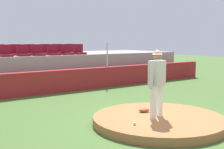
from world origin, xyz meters
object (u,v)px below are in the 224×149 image
at_px(fielding_glove, 144,110).
at_px(stadium_chair_1, 23,52).
at_px(stadium_chair_4, 67,51).
at_px(stadium_chair_0, 6,53).
at_px(stadium_chair_2, 38,52).
at_px(stadium_chair_11, 71,51).
at_px(stadium_chair_3, 53,52).
at_px(stadium_chair_5, 79,51).
at_px(stadium_chair_8, 31,52).
at_px(stadium_chair_7, 16,52).
at_px(stadium_chair_10, 58,51).
at_px(baseball, 135,123).
at_px(stadium_chair_9, 46,51).
at_px(pitcher, 157,78).

height_order(fielding_glove, stadium_chair_1, stadium_chair_1).
distance_m(fielding_glove, stadium_chair_4, 6.76).
xyz_separation_m(stadium_chair_0, stadium_chair_2, (1.41, 0.00, 0.00)).
height_order(stadium_chair_0, stadium_chair_11, same).
relative_size(fielding_glove, stadium_chair_3, 0.60).
xyz_separation_m(stadium_chair_5, stadium_chair_8, (-2.11, 0.87, 0.00)).
xyz_separation_m(stadium_chair_5, stadium_chair_7, (-2.78, 0.91, 0.00)).
bearing_deg(stadium_chair_10, stadium_chair_2, 33.49).
distance_m(baseball, stadium_chair_9, 8.43).
xyz_separation_m(stadium_chair_0, stadium_chair_8, (1.40, 0.91, 0.00)).
xyz_separation_m(fielding_glove, stadium_chair_0, (-1.78, 6.51, 1.39)).
bearing_deg(stadium_chair_9, stadium_chair_1, 32.40).
xyz_separation_m(stadium_chair_5, stadium_chair_11, (-0.00, 0.89, 0.00)).
relative_size(stadium_chair_1, stadium_chair_11, 1.00).
relative_size(stadium_chair_9, stadium_chair_11, 1.00).
xyz_separation_m(stadium_chair_1, stadium_chair_3, (1.39, -0.01, 0.00)).
relative_size(pitcher, stadium_chair_0, 3.48).
height_order(stadium_chair_4, stadium_chair_10, same).
distance_m(fielding_glove, stadium_chair_7, 7.66).
height_order(stadium_chair_0, stadium_chair_4, same).
distance_m(stadium_chair_2, stadium_chair_4, 1.42).
bearing_deg(pitcher, stadium_chair_8, 75.79).
relative_size(stadium_chair_0, stadium_chair_9, 1.00).
bearing_deg(fielding_glove, stadium_chair_8, 109.66).
bearing_deg(stadium_chair_4, stadium_chair_9, -52.05).
bearing_deg(stadium_chair_7, stadium_chair_0, 52.37).
relative_size(pitcher, stadium_chair_9, 3.48).
relative_size(stadium_chair_1, stadium_chair_3, 1.00).
bearing_deg(stadium_chair_10, stadium_chair_8, 1.22).
height_order(baseball, stadium_chair_3, stadium_chair_3).
bearing_deg(stadium_chair_1, stadium_chair_5, -179.40).
relative_size(stadium_chair_1, stadium_chair_4, 1.00).
bearing_deg(stadium_chair_2, stadium_chair_0, 0.12).
distance_m(baseball, stadium_chair_4, 7.73).
relative_size(baseball, stadium_chair_2, 0.15).
bearing_deg(stadium_chair_9, stadium_chair_7, -2.17).
distance_m(stadium_chair_1, stadium_chair_5, 2.77).
bearing_deg(stadium_chair_0, stadium_chair_2, -179.88).
xyz_separation_m(pitcher, fielding_glove, (0.13, 0.60, -0.95)).
bearing_deg(stadium_chair_3, stadium_chair_9, -90.14).
distance_m(stadium_chair_4, stadium_chair_5, 0.69).
height_order(stadium_chair_4, stadium_chair_9, same).
xyz_separation_m(baseball, stadium_chair_3, (1.38, 7.30, 1.41)).
bearing_deg(stadium_chair_0, stadium_chair_1, -178.57).
xyz_separation_m(stadium_chair_8, stadium_chair_9, (0.74, -0.01, 0.00)).
distance_m(stadium_chair_9, stadium_chair_11, 1.37).
distance_m(stadium_chair_2, stadium_chair_3, 0.73).
bearing_deg(stadium_chair_11, pitcher, 76.93).
relative_size(stadium_chair_1, stadium_chair_7, 1.00).
bearing_deg(fielding_glove, stadium_chair_5, 91.93).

